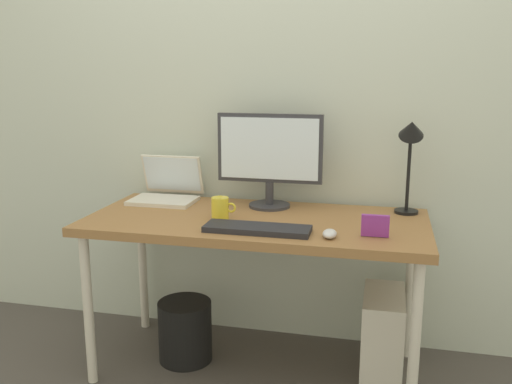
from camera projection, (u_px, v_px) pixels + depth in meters
The scene contains 12 objects.
ground_plane at pixel (256, 367), 2.66m from camera, with size 6.00×6.00×0.00m, color #4C4742.
back_wall at pixel (275, 90), 2.76m from camera, with size 4.40×0.04×2.60m, color silver.
desk at pixel (256, 231), 2.51m from camera, with size 1.53×0.69×0.75m.
monitor at pixel (270, 155), 2.64m from camera, with size 0.51×0.20×0.45m.
laptop at pixel (167, 189), 2.82m from camera, with size 0.32×0.29×0.22m.
desk_lamp at pixel (411, 144), 2.48m from camera, with size 0.11×0.16×0.46m.
keyboard at pixel (257, 229), 2.28m from camera, with size 0.44×0.14×0.02m, color #232328.
mouse at pixel (330, 234), 2.20m from camera, with size 0.06×0.09×0.03m, color silver.
coffee_mug at pixel (220, 208), 2.47m from camera, with size 0.11×0.08×0.10m.
photo_frame at pixel (375, 226), 2.20m from camera, with size 0.11×0.02×0.09m, color purple.
computer_tower at pixel (382, 338), 2.51m from camera, with size 0.18×0.36×0.42m, color silver.
wastebasket at pixel (185, 331), 2.71m from camera, with size 0.26×0.26×0.30m, color black.
Camera 1 is at (0.55, -2.35, 1.40)m, focal length 38.81 mm.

